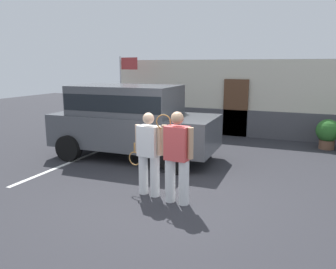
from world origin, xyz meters
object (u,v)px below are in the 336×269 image
parked_suv (131,118)px  tennis_player_man (149,153)px  potted_plant_by_porch (328,133)px  flag_pole (125,80)px  tennis_player_woman (177,156)px

parked_suv → tennis_player_man: 2.96m
parked_suv → potted_plant_by_porch: (5.22, 3.25, -0.62)m
parked_suv → flag_pole: flag_pole is taller
tennis_player_man → flag_pole: 6.93m
potted_plant_by_porch → flag_pole: (-7.27, 0.05, 1.52)m
tennis_player_woman → tennis_player_man: bearing=-8.1°
tennis_player_man → potted_plant_by_porch: bearing=-113.9°
tennis_player_man → tennis_player_woman: tennis_player_woman is taller
parked_suv → tennis_player_man: (1.72, -2.40, -0.27)m
potted_plant_by_porch → tennis_player_woman: bearing=-115.9°
tennis_player_man → flag_pole: bearing=-48.7°
parked_suv → flag_pole: (-2.05, 3.30, 0.89)m
tennis_player_woman → potted_plant_by_porch: (2.83, 5.82, -0.40)m
parked_suv → tennis_player_woman: parked_suv is taller
tennis_player_man → potted_plant_by_porch: (3.50, 5.66, -0.35)m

